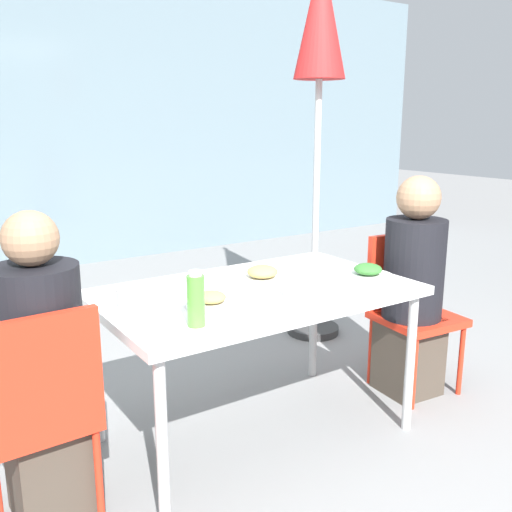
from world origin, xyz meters
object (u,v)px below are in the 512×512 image
object	(u,v)px
chair_right	(408,300)
bottle	(196,300)
drinking_cup	(127,301)
chair_left	(37,406)
closed_umbrella	(320,46)
salad_bowl	(302,290)
person_left	(43,378)
person_right	(412,292)

from	to	relation	value
chair_right	bottle	distance (m)	1.51
bottle	drinking_cup	xyz separation A→B (m)	(-0.16, 0.27, -0.05)
chair_left	closed_umbrella	distance (m)	2.71
drinking_cup	chair_left	bearing A→B (deg)	-163.91
chair_left	drinking_cup	bearing A→B (deg)	13.99
chair_left	salad_bowl	distance (m)	1.12
chair_right	salad_bowl	world-z (taller)	chair_right
closed_umbrella	salad_bowl	world-z (taller)	closed_umbrella
chair_left	chair_right	world-z (taller)	same
drinking_cup	person_left	bearing A→B (deg)	-175.08
chair_right	closed_umbrella	size ratio (longest dim) A/B	0.34
person_right	salad_bowl	world-z (taller)	person_right
chair_right	salad_bowl	size ratio (longest dim) A/B	5.51
person_right	drinking_cup	distance (m)	1.57
closed_umbrella	salad_bowl	bearing A→B (deg)	-131.63
drinking_cup	salad_bowl	xyz separation A→B (m)	(0.70, -0.21, -0.02)
chair_left	salad_bowl	world-z (taller)	chair_left
closed_umbrella	salad_bowl	size ratio (longest dim) A/B	16.08
person_right	closed_umbrella	world-z (taller)	closed_umbrella
person_right	salad_bowl	distance (m)	0.89
person_right	closed_umbrella	distance (m)	1.67
closed_umbrella	salad_bowl	xyz separation A→B (m)	(-0.99, -1.11, -1.16)
person_left	bottle	xyz separation A→B (m)	(0.50, -0.24, 0.27)
person_left	salad_bowl	world-z (taller)	person_left
bottle	drinking_cup	distance (m)	0.32
closed_umbrella	person_left	bearing A→B (deg)	-155.38
chair_left	bottle	world-z (taller)	bottle
chair_left	chair_right	distance (m)	2.00
chair_right	closed_umbrella	bearing A→B (deg)	-89.66
drinking_cup	salad_bowl	world-z (taller)	drinking_cup
person_left	chair_right	world-z (taller)	person_left
person_left	bottle	bearing A→B (deg)	-27.77
salad_bowl	chair_left	bearing A→B (deg)	174.79
bottle	drinking_cup	size ratio (longest dim) A/B	2.06
chair_right	person_left	bearing A→B (deg)	5.81
person_right	person_left	bearing A→B (deg)	3.55
person_right	bottle	world-z (taller)	person_right
chair_right	closed_umbrella	xyz separation A→B (m)	(0.07, 0.90, 1.42)
chair_right	salad_bowl	bearing A→B (deg)	17.89
chair_left	person_right	world-z (taller)	person_right
person_left	person_right	distance (m)	1.90
chair_left	bottle	bearing A→B (deg)	-18.25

